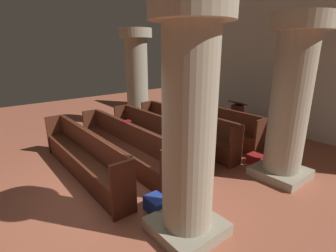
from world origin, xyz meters
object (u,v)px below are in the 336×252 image
object	(u,v)px
pew_row_2	(157,135)
pew_row_4	(83,153)
pillar_far_side	(137,76)
pillar_aisle_rear	(189,123)
hymn_book	(126,121)
kneeler_box_blue	(157,205)
pew_row_3	(123,143)
pew_row_1	(184,127)
kneeler_box_red	(256,159)
lectern	(236,121)
pillar_aisle_side	(291,98)
pew_row_0	(208,121)

from	to	relation	value
pew_row_2	pew_row_4	size ratio (longest dim) A/B	1.00
pillar_far_side	pillar_aisle_rear	bearing A→B (deg)	-25.68
hymn_book	kneeler_box_blue	world-z (taller)	hymn_book
hymn_book	pew_row_3	bearing A→B (deg)	-54.79
pew_row_1	pew_row_4	world-z (taller)	same
pew_row_4	kneeler_box_red	xyz separation A→B (m)	(1.95, 3.38, -0.41)
pew_row_1	lectern	xyz separation A→B (m)	(0.35, 1.88, -0.06)
pew_row_3	lectern	size ratio (longest dim) A/B	3.29
pew_row_3	pillar_aisle_side	bearing A→B (deg)	40.67
kneeler_box_blue	pew_row_4	bearing A→B (deg)	-167.24
kneeler_box_red	pew_row_1	bearing A→B (deg)	-165.53
hymn_book	pew_row_2	bearing A→B (deg)	80.52
pew_row_2	pew_row_4	distance (m)	1.92
pew_row_1	hymn_book	xyz separation A→B (m)	(-0.13, -1.73, 0.47)
pew_row_4	pew_row_3	bearing A→B (deg)	90.00
kneeler_box_red	kneeler_box_blue	world-z (taller)	kneeler_box_blue
pew_row_3	pillar_aisle_side	xyz separation A→B (m)	(2.64, 2.27, 1.17)
pew_row_0	pew_row_4	xyz separation A→B (m)	(0.00, -3.84, 0.00)
pew_row_2	pillar_aisle_side	distance (m)	3.17
pillar_far_side	pew_row_1	bearing A→B (deg)	-3.26
pillar_aisle_side	pillar_aisle_rear	xyz separation A→B (m)	(0.00, -2.72, 0.00)
pew_row_3	kneeler_box_red	world-z (taller)	pew_row_3
pew_row_1	pillar_aisle_rear	world-z (taller)	pillar_aisle_rear
pillar_far_side	lectern	distance (m)	3.63
pew_row_0	pillar_aisle_side	size ratio (longest dim) A/B	1.10
pillar_aisle_side	lectern	bearing A→B (deg)	146.30
lectern	pew_row_0	bearing A→B (deg)	-111.06
pew_row_1	kneeler_box_blue	world-z (taller)	pew_row_1
pillar_aisle_side	pew_row_2	bearing A→B (deg)	-153.61
pillar_far_side	pillar_aisle_rear	xyz separation A→B (m)	(5.23, -2.52, 0.00)
pew_row_3	pillar_aisle_rear	xyz separation A→B (m)	(2.64, -0.45, 1.17)
pew_row_0	pew_row_3	bearing A→B (deg)	-90.00
pillar_far_side	hymn_book	distance (m)	3.18
lectern	hymn_book	world-z (taller)	lectern
pew_row_0	pew_row_1	bearing A→B (deg)	-90.00
pew_row_3	pillar_aisle_rear	world-z (taller)	pillar_aisle_rear
pew_row_1	pew_row_4	distance (m)	2.88
pillar_aisle_rear	lectern	bearing A→B (deg)	118.32
pew_row_2	pew_row_3	size ratio (longest dim) A/B	1.00
pew_row_1	kneeler_box_red	xyz separation A→B (m)	(1.95, 0.50, -0.41)
pew_row_3	pillar_aisle_rear	bearing A→B (deg)	-9.68
pew_row_2	lectern	xyz separation A→B (m)	(0.35, 2.84, -0.06)
pew_row_1	pillar_aisle_side	world-z (taller)	pillar_aisle_side
hymn_book	kneeler_box_red	xyz separation A→B (m)	(2.08, 2.24, -0.87)
pew_row_0	pillar_aisle_side	xyz separation A→B (m)	(2.64, -0.61, 1.17)
pew_row_3	pew_row_4	distance (m)	0.96
kneeler_box_blue	pew_row_2	bearing A→B (deg)	143.36
pillar_aisle_rear	kneeler_box_blue	distance (m)	1.69
pew_row_1	kneeler_box_red	world-z (taller)	pew_row_1
hymn_book	pillar_aisle_side	bearing A→B (deg)	36.98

